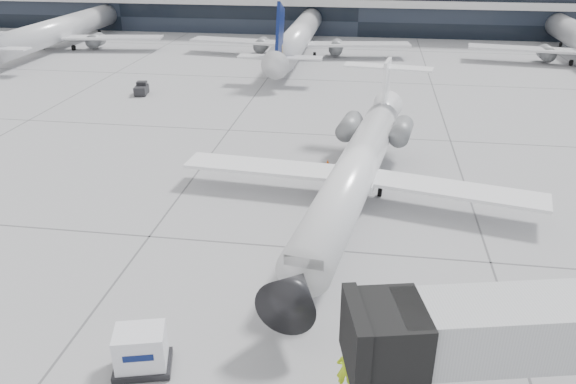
% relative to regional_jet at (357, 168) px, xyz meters
% --- Properties ---
extents(ground, '(220.00, 220.00, 0.00)m').
position_rel_regional_jet_xyz_m(ground, '(-2.15, -6.88, -2.42)').
color(ground, gray).
rests_on(ground, ground).
extents(bg_jet_left, '(32.00, 40.00, 9.60)m').
position_rel_regional_jet_xyz_m(bg_jet_left, '(-47.15, 48.12, -2.42)').
color(bg_jet_left, silver).
rests_on(bg_jet_left, ground).
extents(bg_jet_center, '(32.00, 40.00, 9.60)m').
position_rel_regional_jet_xyz_m(bg_jet_center, '(-10.15, 48.12, -2.42)').
color(bg_jet_center, silver).
rests_on(bg_jet_center, ground).
extents(regional_jet, '(24.57, 30.65, 7.09)m').
position_rel_regional_jet_xyz_m(regional_jet, '(0.00, 0.00, 0.00)').
color(regional_jet, white).
rests_on(regional_jet, ground).
extents(ramp_worker, '(0.78, 0.54, 2.06)m').
position_rel_regional_jet_xyz_m(ramp_worker, '(0.29, -17.59, -1.39)').
color(ramp_worker, '#C4EF19').
rests_on(ramp_worker, ground).
extents(cargo_uld, '(2.74, 2.31, 1.94)m').
position_rel_regional_jet_xyz_m(cargo_uld, '(-8.23, -17.69, -1.45)').
color(cargo_uld, black).
rests_on(cargo_uld, ground).
extents(traffic_cone, '(0.41, 0.41, 0.58)m').
position_rel_regional_jet_xyz_m(traffic_cone, '(-2.37, 5.80, -2.15)').
color(traffic_cone, '#E1500B').
rests_on(traffic_cone, ground).
extents(far_tug, '(1.58, 2.32, 1.37)m').
position_rel_regional_jet_xyz_m(far_tug, '(-24.79, 23.71, -1.81)').
color(far_tug, black).
rests_on(far_tug, ground).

